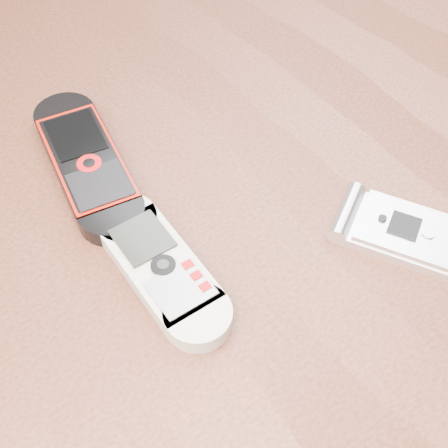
% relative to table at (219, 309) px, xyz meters
% --- Properties ---
extents(table, '(1.20, 0.80, 0.75)m').
position_rel_table_xyz_m(table, '(0.00, 0.00, 0.00)').
color(table, black).
rests_on(table, ground).
extents(nokia_white, '(0.05, 0.14, 0.02)m').
position_rel_table_xyz_m(nokia_white, '(-0.05, -0.00, 0.11)').
color(nokia_white, beige).
rests_on(nokia_white, table).
extents(nokia_black_red, '(0.08, 0.17, 0.02)m').
position_rel_table_xyz_m(nokia_black_red, '(-0.04, 0.12, 0.11)').
color(nokia_black_red, black).
rests_on(nokia_black_red, table).
extents(motorola_razr, '(0.09, 0.11, 0.02)m').
position_rel_table_xyz_m(motorola_razr, '(0.11, -0.09, 0.11)').
color(motorola_razr, silver).
rests_on(motorola_razr, table).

